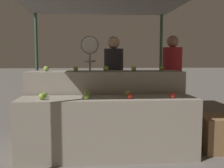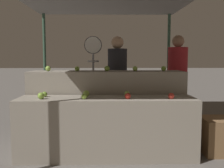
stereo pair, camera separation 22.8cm
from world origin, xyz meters
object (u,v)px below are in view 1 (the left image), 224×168
Objects in this scene: produce_scale at (90,62)px; person_customer_left at (172,74)px; wooden_crate_side at (217,134)px; person_vendor_at_scale at (114,76)px.

produce_scale is 0.97× the size of person_customer_left.
person_vendor_at_scale is at bearing 136.56° from wooden_crate_side.
person_vendor_at_scale is (0.43, 0.18, -0.26)m from produce_scale.
person_vendor_at_scale is 2.02m from wooden_crate_side.
person_customer_left is 1.70m from wooden_crate_side.
person_customer_left reaches higher than person_vendor_at_scale.
produce_scale reaches higher than wooden_crate_side.
produce_scale is 0.99× the size of person_vendor_at_scale.
wooden_crate_side is at bearing 98.23° from person_customer_left.
produce_scale is 0.53m from person_vendor_at_scale.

